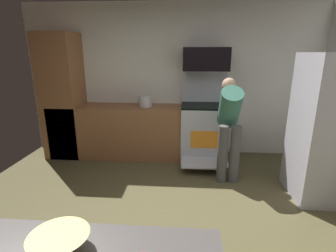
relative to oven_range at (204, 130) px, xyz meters
name	(u,v)px	position (x,y,z in m)	size (l,w,h in m)	color
ground_plane	(161,231)	(-0.53, -1.96, -0.52)	(5.20, 4.80, 0.02)	brown
wall_back	(174,81)	(-0.53, 0.38, 0.79)	(5.20, 0.12, 2.60)	silver
lower_cabinet_run	(122,131)	(-1.43, 0.02, -0.06)	(2.40, 0.60, 0.90)	brown
cabinet_column	(63,97)	(-2.43, 0.02, 0.54)	(0.60, 0.60, 2.10)	brown
oven_range	(204,130)	(0.00, 0.00, 0.00)	(0.76, 1.05, 1.50)	silver
microwave	(206,59)	(0.00, 0.10, 1.17)	(0.74, 0.38, 0.37)	black
refrigerator	(335,129)	(1.50, -1.11, 0.39)	(0.87, 0.76, 1.79)	#B5B3BD
person_cook	(229,122)	(0.30, -0.70, 0.34)	(0.31, 0.59, 1.44)	#4B4B4B
mixing_bowl_prep	(60,243)	(-0.85, -3.28, 0.44)	(0.28, 0.28, 0.09)	#E4D577
stock_pot	(145,101)	(-1.00, 0.02, 0.49)	(0.23, 0.23, 0.19)	#B9BCC1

